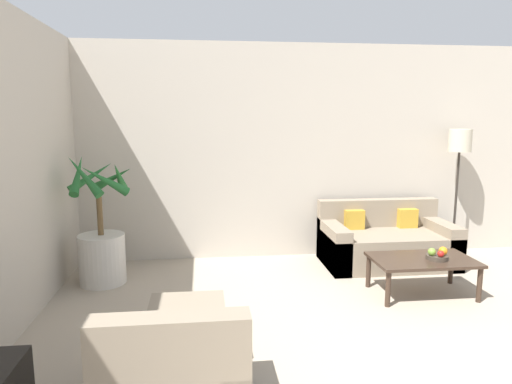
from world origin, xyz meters
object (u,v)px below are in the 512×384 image
object	(u,v)px
coffee_table	(423,263)
apple_green	(432,252)
orange_fruit	(443,251)
apple_red	(441,254)
ottoman	(187,330)
fruit_bowl	(437,257)
potted_palm	(102,243)
sofa_loveseat	(386,243)
floor_lamp	(459,151)

from	to	relation	value
coffee_table	apple_green	bearing A→B (deg)	-42.56
apple_green	orange_fruit	bearing A→B (deg)	3.02
coffee_table	apple_red	bearing A→B (deg)	-41.55
apple_red	ottoman	bearing A→B (deg)	-161.11
apple_red	fruit_bowl	bearing A→B (deg)	92.01
orange_fruit	fruit_bowl	bearing A→B (deg)	177.26
apple_red	ottoman	size ratio (longest dim) A/B	0.11
potted_palm	apple_green	world-z (taller)	potted_palm
sofa_loveseat	coffee_table	size ratio (longest dim) A/B	1.52
ottoman	apple_green	bearing A→B (deg)	20.52
fruit_bowl	apple_green	xyz separation A→B (m)	(-0.06, -0.01, 0.06)
floor_lamp	apple_red	xyz separation A→B (m)	(-0.90, -1.32, -0.92)
potted_palm	sofa_loveseat	xyz separation A→B (m)	(3.33, 0.29, -0.19)
potted_palm	floor_lamp	bearing A→B (deg)	6.54
coffee_table	fruit_bowl	distance (m)	0.15
coffee_table	apple_red	distance (m)	0.21
potted_palm	apple_green	distance (m)	3.45
apple_red	potted_palm	bearing A→B (deg)	166.44
sofa_loveseat	fruit_bowl	size ratio (longest dim) A/B	7.21
floor_lamp	apple_green	distance (m)	1.84
fruit_bowl	coffee_table	bearing A→B (deg)	158.96
sofa_loveseat	fruit_bowl	xyz separation A→B (m)	(0.09, -1.05, 0.14)
potted_palm	floor_lamp	size ratio (longest dim) A/B	0.86
sofa_loveseat	coffee_table	world-z (taller)	sofa_loveseat
coffee_table	orange_fruit	size ratio (longest dim) A/B	11.98
potted_palm	floor_lamp	distance (m)	4.45
apple_green	fruit_bowl	bearing A→B (deg)	8.52
coffee_table	fruit_bowl	xyz separation A→B (m)	(0.12, -0.05, 0.07)
apple_red	ottoman	xyz separation A→B (m)	(-2.46, -0.84, -0.25)
coffee_table	apple_green	world-z (taller)	apple_green
potted_palm	coffee_table	world-z (taller)	potted_palm
potted_palm	fruit_bowl	size ratio (longest dim) A/B	6.61
coffee_table	ottoman	world-z (taller)	ottoman
floor_lamp	ottoman	size ratio (longest dim) A/B	2.89
potted_palm	orange_fruit	size ratio (longest dim) A/B	16.72
floor_lamp	apple_green	bearing A→B (deg)	-127.37
potted_palm	coffee_table	distance (m)	3.37
fruit_bowl	apple_red	distance (m)	0.08
potted_palm	sofa_loveseat	bearing A→B (deg)	4.96
apple_red	orange_fruit	distance (m)	0.08
sofa_loveseat	floor_lamp	xyz separation A→B (m)	(1.00, 0.21, 1.11)
apple_red	sofa_loveseat	bearing A→B (deg)	94.96
apple_red	orange_fruit	world-z (taller)	orange_fruit
orange_fruit	ottoman	xyz separation A→B (m)	(-2.52, -0.90, -0.26)
coffee_table	potted_palm	bearing A→B (deg)	167.79
floor_lamp	ottoman	bearing A→B (deg)	-147.24
potted_palm	apple_red	bearing A→B (deg)	-13.56
apple_green	ottoman	size ratio (longest dim) A/B	0.14
coffee_table	apple_red	xyz separation A→B (m)	(0.13, -0.11, 0.12)
apple_green	orange_fruit	size ratio (longest dim) A/B	0.91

